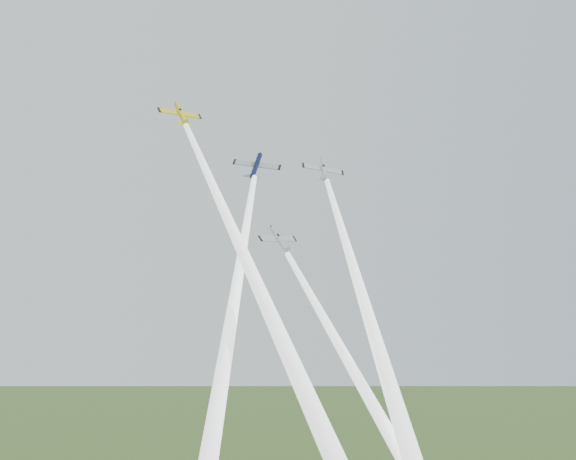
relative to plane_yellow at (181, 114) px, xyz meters
The scene contains 8 objects.
plane_yellow is the anchor object (origin of this frame).
smoke_trail_yellow 40.39m from the plane_yellow, 73.16° to the right, with size 2.82×2.82×74.38m, color white, non-canonical shape.
plane_navy 15.77m from the plane_yellow, ahead, with size 8.55×8.49×1.34m, color #0C1537, non-canonical shape.
smoke_trail_navy 45.51m from the plane_yellow, 81.20° to the right, with size 2.82×2.82×71.76m, color white, non-canonical shape.
plane_silver_right 27.97m from the plane_yellow, ahead, with size 8.04×7.98×1.26m, color silver, non-canonical shape.
smoke_trail_silver_right 48.18m from the plane_yellow, 39.31° to the right, with size 2.82×2.82×64.74m, color white, non-canonical shape.
plane_silver_low 28.54m from the plane_yellow, 28.26° to the right, with size 7.44×7.39×1.17m, color #B3BAC2, non-canonical shape.
smoke_trail_silver_low 64.11m from the plane_yellow, 51.33° to the right, with size 2.82×2.82×67.76m, color white, non-canonical shape.
Camera 1 is at (-33.32, -118.90, 75.46)m, focal length 45.00 mm.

